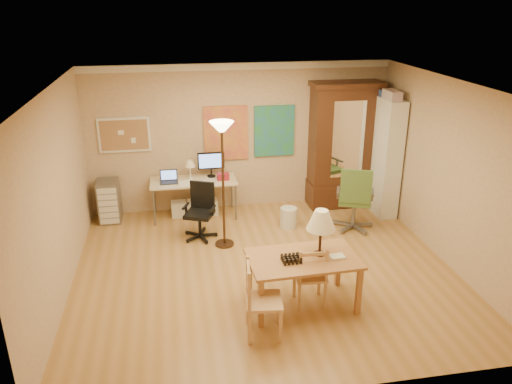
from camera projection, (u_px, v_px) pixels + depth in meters
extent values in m
plane|color=#A6753B|center=(264.00, 270.00, 7.39)|extent=(5.50, 5.50, 0.00)
cube|color=white|center=(239.00, 66.00, 8.67)|extent=(5.50, 0.08, 0.12)
cube|color=#AF7D52|center=(124.00, 135.00, 8.77)|extent=(0.90, 0.04, 0.62)
cube|color=gold|center=(226.00, 133.00, 9.08)|extent=(0.80, 0.04, 1.00)
cube|color=teal|center=(274.00, 131.00, 9.22)|extent=(0.75, 0.04, 0.95)
cube|color=#955430|center=(303.00, 259.00, 6.31)|extent=(1.42, 0.89, 0.04)
cube|color=#955430|center=(261.00, 304.00, 6.00)|extent=(0.07, 0.07, 0.66)
cube|color=#955430|center=(359.00, 291.00, 6.25)|extent=(0.07, 0.07, 0.66)
cube|color=#955430|center=(249.00, 274.00, 6.64)|extent=(0.07, 0.07, 0.66)
cube|color=#955430|center=(338.00, 264.00, 6.89)|extent=(0.07, 0.07, 0.66)
cylinder|color=black|center=(319.00, 253.00, 6.39)|extent=(0.15, 0.15, 0.02)
cylinder|color=black|center=(320.00, 241.00, 6.33)|extent=(0.04, 0.04, 0.37)
cone|color=#FFEDC7|center=(321.00, 220.00, 6.22)|extent=(0.37, 0.37, 0.26)
cube|color=white|center=(337.00, 257.00, 6.30)|extent=(0.19, 0.15, 0.03)
cube|color=black|center=(291.00, 259.00, 6.20)|extent=(0.27, 0.21, 0.07)
cube|color=tan|center=(310.00, 275.00, 6.46)|extent=(0.41, 0.39, 0.04)
cube|color=tan|center=(319.00, 282.00, 6.71)|extent=(0.04, 0.04, 0.38)
cube|color=tan|center=(294.00, 284.00, 6.67)|extent=(0.04, 0.04, 0.38)
cube|color=tan|center=(325.00, 295.00, 6.41)|extent=(0.04, 0.04, 0.38)
cube|color=tan|center=(299.00, 297.00, 6.37)|extent=(0.04, 0.04, 0.38)
cube|color=tan|center=(327.00, 266.00, 6.25)|extent=(0.04, 0.04, 0.45)
cube|color=tan|center=(300.00, 268.00, 6.21)|extent=(0.04, 0.04, 0.45)
cube|color=tan|center=(314.00, 264.00, 6.22)|extent=(0.34, 0.04, 0.04)
cube|color=tan|center=(264.00, 301.00, 5.84)|extent=(0.46, 0.48, 0.04)
cube|color=tan|center=(280.00, 327.00, 5.76)|extent=(0.04, 0.04, 0.43)
cube|color=tan|center=(277.00, 308.00, 6.11)|extent=(0.04, 0.04, 0.43)
cube|color=tan|center=(250.00, 328.00, 5.74)|extent=(0.04, 0.04, 0.43)
cube|color=tan|center=(248.00, 309.00, 6.09)|extent=(0.04, 0.04, 0.43)
cube|color=tan|center=(249.00, 292.00, 5.56)|extent=(0.04, 0.04, 0.50)
cube|color=tan|center=(248.00, 275.00, 5.91)|extent=(0.04, 0.04, 0.50)
cube|color=tan|center=(248.00, 280.00, 5.72)|extent=(0.07, 0.38, 0.05)
cylinder|color=#3B2617|center=(225.00, 244.00, 8.12)|extent=(0.31, 0.31, 0.03)
cylinder|color=#3B2617|center=(223.00, 188.00, 7.77)|extent=(0.04, 0.04, 1.93)
cone|color=#FFE0A5|center=(222.00, 127.00, 7.41)|extent=(0.37, 0.37, 0.15)
cube|color=beige|center=(194.00, 181.00, 8.93)|extent=(1.54, 0.67, 0.03)
cylinder|color=slate|center=(154.00, 208.00, 8.68)|extent=(0.03, 0.03, 0.67)
cylinder|color=slate|center=(236.00, 203.00, 8.91)|extent=(0.03, 0.03, 0.67)
cylinder|color=slate|center=(154.00, 196.00, 9.21)|extent=(0.03, 0.03, 0.67)
cylinder|color=slate|center=(232.00, 191.00, 9.44)|extent=(0.03, 0.03, 0.67)
cube|color=black|center=(169.00, 182.00, 8.81)|extent=(0.31, 0.21, 0.02)
cube|color=black|center=(169.00, 174.00, 8.92)|extent=(0.31, 0.05, 0.20)
cube|color=black|center=(211.00, 161.00, 9.00)|extent=(0.48, 0.04, 0.31)
cone|color=#FFEDC7|center=(190.00, 164.00, 8.90)|extent=(0.19, 0.19, 0.12)
cube|color=white|center=(186.00, 183.00, 8.77)|extent=(0.24, 0.31, 0.01)
cube|color=maroon|center=(223.00, 176.00, 8.95)|extent=(0.21, 0.15, 0.12)
cube|color=white|center=(179.00, 209.00, 9.13)|extent=(0.27, 0.23, 0.29)
cube|color=white|center=(195.00, 208.00, 9.18)|extent=(0.27, 0.23, 0.29)
cube|color=silver|center=(210.00, 207.00, 9.22)|extent=(0.27, 0.23, 0.29)
cylinder|color=black|center=(200.00, 226.00, 8.28)|extent=(0.05, 0.05, 0.36)
cube|color=black|center=(199.00, 214.00, 8.21)|extent=(0.56, 0.55, 0.06)
cube|color=black|center=(202.00, 195.00, 8.29)|extent=(0.40, 0.20, 0.47)
cube|color=black|center=(186.00, 206.00, 8.21)|extent=(0.14, 0.26, 0.03)
cube|color=black|center=(213.00, 208.00, 8.11)|extent=(0.14, 0.26, 0.03)
cylinder|color=slate|center=(354.00, 213.00, 8.61)|extent=(0.07, 0.07, 0.44)
cube|color=#3C5B29|center=(355.00, 200.00, 8.52)|extent=(0.68, 0.67, 0.08)
cube|color=#3C5B29|center=(356.00, 187.00, 8.18)|extent=(0.50, 0.23, 0.58)
cube|color=slate|center=(373.00, 193.00, 8.41)|extent=(0.16, 0.33, 0.03)
cube|color=slate|center=(338.00, 190.00, 8.51)|extent=(0.16, 0.33, 0.03)
cube|color=slate|center=(109.00, 201.00, 8.87)|extent=(0.38, 0.43, 0.76)
cube|color=silver|center=(108.00, 206.00, 8.66)|extent=(0.32, 0.02, 0.65)
cube|color=#3B1F10|center=(342.00, 147.00, 9.33)|extent=(1.20, 0.54, 2.28)
cube|color=#3B1F10|center=(340.00, 192.00, 9.66)|extent=(1.24, 0.59, 0.46)
cube|color=white|center=(348.00, 140.00, 8.99)|extent=(0.60, 0.01, 1.41)
cube|color=#3B1F10|center=(347.00, 84.00, 8.90)|extent=(1.28, 0.61, 0.09)
cube|color=white|center=(384.00, 157.00, 9.03)|extent=(0.32, 0.85, 2.13)
cube|color=#993333|center=(383.00, 188.00, 9.08)|extent=(0.19, 0.43, 0.26)
cube|color=#334C99|center=(381.00, 116.00, 8.96)|extent=(0.19, 0.30, 0.21)
cylinder|color=silver|center=(288.00, 218.00, 8.68)|extent=(0.29, 0.29, 0.36)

